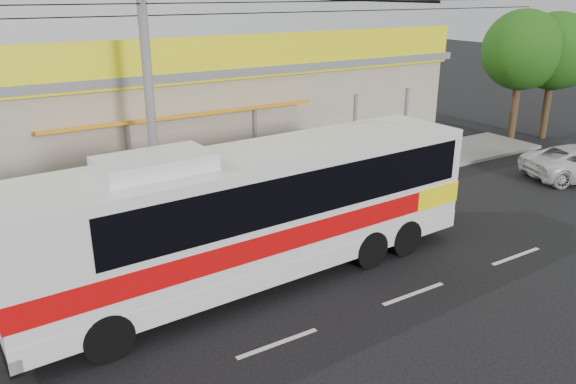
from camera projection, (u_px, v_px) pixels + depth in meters
name	position (u px, v px, depth m)	size (l,w,h in m)	color
ground	(352.00, 256.00, 16.14)	(120.00, 120.00, 0.00)	black
sidewalk	(253.00, 194.00, 20.90)	(30.00, 3.20, 0.15)	gray
lane_markings	(414.00, 294.00, 14.14)	(50.00, 0.12, 0.01)	silver
storefront_building	(191.00, 109.00, 24.57)	(22.60, 9.20, 5.70)	gray
coach_bus	(263.00, 205.00, 14.30)	(12.55, 3.25, 3.83)	silver
motorbike_dark	(15.00, 208.00, 17.82)	(0.52, 1.84, 1.10)	black
tree_near	(525.00, 53.00, 27.34)	(3.87, 3.87, 6.41)	#352115
tree_far	(557.00, 54.00, 27.67)	(3.79, 3.79, 6.28)	#352115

